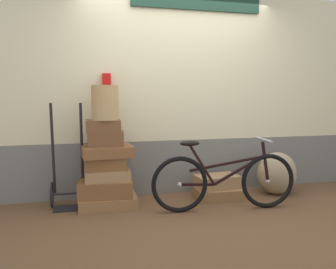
{
  "coord_description": "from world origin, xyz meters",
  "views": [
    {
      "loc": [
        -1.19,
        -3.52,
        1.29
      ],
      "look_at": [
        -0.25,
        0.3,
        0.84
      ],
      "focal_mm": 36.22,
      "sensor_mm": 36.0,
      "label": 1
    }
  ],
  "objects": [
    {
      "name": "suitcase_6",
      "position": [
        -0.99,
        0.42,
        0.95
      ],
      "size": [
        0.39,
        0.29,
        0.13
      ],
      "primitive_type": "cube",
      "rotation": [
        0.0,
        0.0,
        -0.02
      ],
      "color": "brown",
      "rests_on": "suitcase_5"
    },
    {
      "name": "suitcase_8",
      "position": [
        0.43,
        0.43,
        0.21
      ],
      "size": [
        0.56,
        0.37,
        0.15
      ],
      "primitive_type": "cube",
      "rotation": [
        0.0,
        0.0,
        0.08
      ],
      "color": "#9E754C",
      "rests_on": "suitcase_7"
    },
    {
      "name": "luggage_trolley",
      "position": [
        -1.39,
        0.5,
        0.28
      ],
      "size": [
        0.41,
        0.37,
        1.21
      ],
      "color": "black",
      "rests_on": "ground"
    },
    {
      "name": "suitcase_4",
      "position": [
        -0.95,
        0.39,
        0.66
      ],
      "size": [
        0.6,
        0.46,
        0.12
      ],
      "primitive_type": "cube",
      "rotation": [
        0.0,
        0.0,
        0.08
      ],
      "color": "brown",
      "rests_on": "suitcase_3"
    },
    {
      "name": "station_building",
      "position": [
        0.01,
        0.85,
        1.32
      ],
      "size": [
        7.2,
        0.74,
        2.63
      ],
      "color": "slate",
      "rests_on": "ground"
    },
    {
      "name": "ground",
      "position": [
        0.0,
        0.0,
        -0.03
      ],
      "size": [
        9.2,
        5.2,
        0.06
      ],
      "primitive_type": "cube",
      "color": "brown"
    },
    {
      "name": "suitcase_7",
      "position": [
        0.45,
        0.38,
        0.06
      ],
      "size": [
        0.63,
        0.4,
        0.13
      ],
      "primitive_type": "cube",
      "rotation": [
        0.0,
        0.0,
        -0.05
      ],
      "color": "olive",
      "rests_on": "ground"
    },
    {
      "name": "burlap_sack",
      "position": [
        1.25,
        0.37,
        0.28
      ],
      "size": [
        0.52,
        0.44,
        0.56
      ],
      "primitive_type": "ellipsoid",
      "color": "#9E8966",
      "rests_on": "ground"
    },
    {
      "name": "wicker_basket",
      "position": [
        -0.96,
        0.4,
        1.21
      ],
      "size": [
        0.3,
        0.3,
        0.39
      ],
      "primitive_type": "cylinder",
      "color": "tan",
      "rests_on": "suitcase_6"
    },
    {
      "name": "suitcase_5",
      "position": [
        -0.96,
        0.4,
        0.8
      ],
      "size": [
        0.42,
        0.29,
        0.17
      ],
      "primitive_type": "cube",
      "rotation": [
        0.0,
        0.0,
        -0.09
      ],
      "color": "brown",
      "rests_on": "suitcase_4"
    },
    {
      "name": "suitcase_3",
      "position": [
        -0.97,
        0.4,
        0.52
      ],
      "size": [
        0.48,
        0.36,
        0.15
      ],
      "primitive_type": "cube",
      "rotation": [
        0.0,
        0.0,
        -0.06
      ],
      "color": "brown",
      "rests_on": "suitcase_2"
    },
    {
      "name": "suitcase_2",
      "position": [
        -0.95,
        0.38,
        0.38
      ],
      "size": [
        0.51,
        0.34,
        0.13
      ],
      "primitive_type": "cube",
      "rotation": [
        0.0,
        0.0,
        -0.0
      ],
      "color": "#9E754C",
      "rests_on": "suitcase_1"
    },
    {
      "name": "suitcase_1",
      "position": [
        -0.97,
        0.39,
        0.22
      ],
      "size": [
        0.65,
        0.48,
        0.19
      ],
      "primitive_type": "cube",
      "rotation": [
        0.0,
        0.0,
        -0.1
      ],
      "color": "brown",
      "rests_on": "suitcase_0"
    },
    {
      "name": "bicycle",
      "position": [
        0.31,
        -0.06,
        0.34
      ],
      "size": [
        1.66,
        0.46,
        0.82
      ],
      "color": "black",
      "rests_on": "ground"
    },
    {
      "name": "suitcase_0",
      "position": [
        -0.95,
        0.38,
        0.06
      ],
      "size": [
        0.67,
        0.47,
        0.13
      ],
      "primitive_type": "cube",
      "rotation": [
        0.0,
        0.0,
        -0.01
      ],
      "color": "olive",
      "rests_on": "ground"
    }
  ]
}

